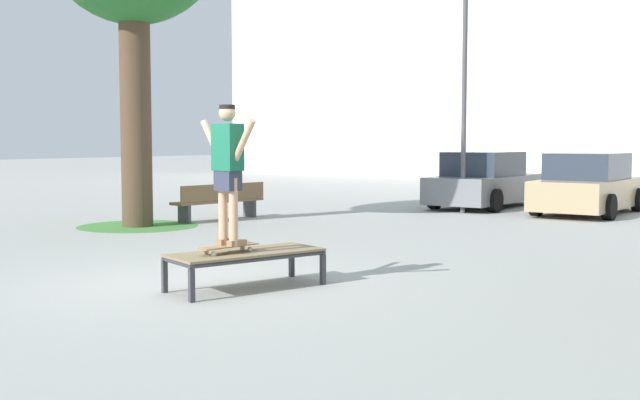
# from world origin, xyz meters

# --- Properties ---
(ground_plane) EXTENTS (120.00, 120.00, 0.00)m
(ground_plane) POSITION_xyz_m (0.00, 0.00, 0.00)
(ground_plane) COLOR #A8A8A3
(building_facade) EXTENTS (40.87, 4.00, 10.49)m
(building_facade) POSITION_xyz_m (-2.52, 26.51, 5.24)
(building_facade) COLOR silver
(building_facade) RESTS_ON ground
(skate_box) EXTENTS (1.26, 2.04, 0.46)m
(skate_box) POSITION_xyz_m (0.64, 0.11, 0.41)
(skate_box) COLOR #38383D
(skate_box) RESTS_ON ground
(skateboard) EXTENTS (0.30, 0.82, 0.09)m
(skateboard) POSITION_xyz_m (0.58, -0.12, 0.54)
(skateboard) COLOR #9E754C
(skateboard) RESTS_ON skate_box
(skater) EXTENTS (1.00, 0.32, 1.69)m
(skater) POSITION_xyz_m (0.58, -0.12, 1.53)
(skater) COLOR tan
(skater) RESTS_ON skateboard
(grass_patch_near_left) EXTENTS (2.52, 2.52, 0.01)m
(grass_patch_near_left) POSITION_xyz_m (-5.91, 3.82, 0.00)
(grass_patch_near_left) COLOR #47893D
(grass_patch_near_left) RESTS_ON ground
(car_grey) EXTENTS (1.98, 4.23, 1.50)m
(car_grey) POSITION_xyz_m (-2.15, 12.60, 0.69)
(car_grey) COLOR slate
(car_grey) RESTS_ON ground
(car_tan) EXTENTS (2.02, 4.25, 1.50)m
(car_tan) POSITION_xyz_m (0.71, 12.42, 0.69)
(car_tan) COLOR tan
(car_tan) RESTS_ON ground
(park_bench) EXTENTS (0.66, 2.43, 0.83)m
(park_bench) POSITION_xyz_m (-5.43, 5.79, 0.45)
(park_bench) COLOR brown
(park_bench) RESTS_ON ground
(light_post) EXTENTS (0.36, 0.36, 5.83)m
(light_post) POSITION_xyz_m (-1.85, 10.73, 3.83)
(light_post) COLOR #4C4C51
(light_post) RESTS_ON ground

